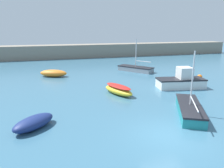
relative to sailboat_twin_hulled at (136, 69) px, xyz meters
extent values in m
cube|color=#38667F|center=(-5.29, -17.58, -0.47)|extent=(120.00, 120.00, 0.20)
cube|color=gray|center=(-5.29, 16.39, 0.92)|extent=(66.38, 3.44, 2.57)
cube|color=gray|center=(0.00, 0.00, -0.08)|extent=(4.14, 4.79, 0.56)
cube|color=black|center=(0.00, 0.00, 0.26)|extent=(4.22, 4.88, 0.12)
cylinder|color=silver|center=(0.00, 0.00, 2.13)|extent=(0.11, 0.11, 3.86)
cylinder|color=silver|center=(0.68, -0.91, 1.09)|extent=(1.44, 1.87, 0.09)
ellipsoid|color=#287A4C|center=(5.71, -2.36, 0.04)|extent=(1.10, 2.17, 0.80)
cube|color=white|center=(1.04, -9.10, 0.05)|extent=(4.79, 2.59, 0.83)
cube|color=black|center=(1.04, -9.10, 0.53)|extent=(4.88, 2.64, 0.12)
cube|color=silver|center=(1.38, -9.15, 1.09)|extent=(1.49, 1.58, 1.24)
ellipsoid|color=navy|center=(-12.53, -14.51, 0.00)|extent=(2.90, 2.83, 0.74)
ellipsoid|color=yellow|center=(-5.56, -9.40, -0.03)|extent=(2.35, 3.68, 0.68)
ellipsoid|color=red|center=(-5.56, -9.40, 0.37)|extent=(2.11, 3.31, 0.24)
cube|color=teal|center=(-2.31, -15.28, -0.06)|extent=(3.51, 4.93, 0.61)
cube|color=black|center=(-2.31, -15.28, 0.30)|extent=(3.58, 5.02, 0.12)
cylinder|color=silver|center=(-2.31, -15.28, 2.13)|extent=(0.09, 0.09, 3.78)
cylinder|color=silver|center=(-3.01, -16.59, 0.95)|extent=(1.45, 2.64, 0.07)
ellipsoid|color=orange|center=(-10.91, -0.21, 0.06)|extent=(3.63, 2.70, 0.85)
sphere|color=orange|center=(5.22, -6.63, -0.07)|extent=(0.59, 0.59, 0.59)
camera|label=1|loc=(-11.47, -27.30, 5.47)|focal=35.00mm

